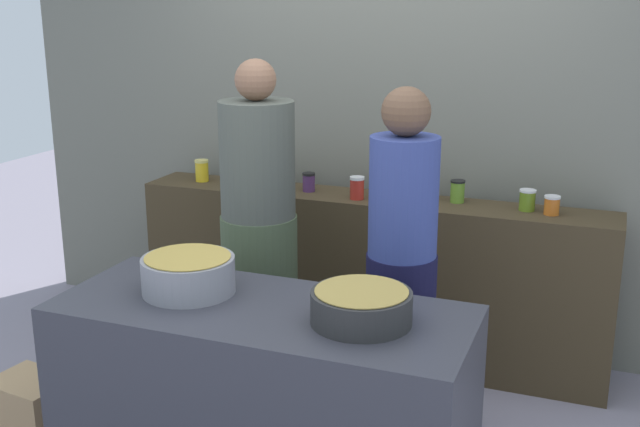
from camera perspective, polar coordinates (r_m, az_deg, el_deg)
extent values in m
cube|color=slate|center=(4.57, 5.06, 8.92)|extent=(4.80, 0.12, 3.00)
cube|color=#40331F|center=(4.48, 3.48, -4.68)|extent=(2.70, 0.36, 0.95)
cube|color=#383942|center=(3.32, -4.18, -13.50)|extent=(1.70, 0.70, 0.83)
cylinder|color=gold|center=(4.75, -8.68, 3.06)|extent=(0.08, 0.08, 0.12)
cylinder|color=#D6C666|center=(4.74, -8.71, 3.83)|extent=(0.08, 0.08, 0.01)
cylinder|color=#225A39|center=(4.66, -5.74, 2.94)|extent=(0.08, 0.08, 0.12)
cylinder|color=#D6C666|center=(4.64, -5.76, 3.74)|extent=(0.08, 0.08, 0.01)
cylinder|color=#3D532B|center=(4.54, -4.46, 2.56)|extent=(0.07, 0.07, 0.11)
cylinder|color=black|center=(4.53, -4.47, 3.29)|extent=(0.08, 0.08, 0.01)
cylinder|color=gold|center=(4.50, -3.26, 2.36)|extent=(0.08, 0.08, 0.09)
cylinder|color=black|center=(4.49, -3.27, 3.03)|extent=(0.08, 0.08, 0.01)
cylinder|color=#4E2D5D|center=(4.45, -0.83, 2.24)|extent=(0.07, 0.07, 0.09)
cylinder|color=black|center=(4.44, -0.83, 2.92)|extent=(0.07, 0.07, 0.01)
cylinder|color=#B0291F|center=(4.28, 2.74, 1.79)|extent=(0.08, 0.08, 0.11)
cylinder|color=silver|center=(4.27, 2.75, 2.62)|extent=(0.08, 0.08, 0.02)
cylinder|color=#D75E22|center=(4.33, 4.50, 1.88)|extent=(0.09, 0.09, 0.10)
cylinder|color=silver|center=(4.32, 4.51, 2.63)|extent=(0.09, 0.09, 0.01)
cylinder|color=#2F4A2D|center=(4.32, 7.70, 1.62)|extent=(0.09, 0.09, 0.09)
cylinder|color=black|center=(4.31, 7.72, 2.27)|extent=(0.09, 0.09, 0.01)
cylinder|color=olive|center=(4.27, 10.07, 1.55)|extent=(0.08, 0.08, 0.11)
cylinder|color=black|center=(4.26, 10.11, 2.34)|extent=(0.08, 0.08, 0.01)
cylinder|color=olive|center=(4.19, 14.99, 0.89)|extent=(0.08, 0.08, 0.10)
cylinder|color=silver|center=(4.17, 15.04, 1.63)|extent=(0.09, 0.09, 0.01)
cylinder|color=#C9631E|center=(4.14, 16.67, 0.51)|extent=(0.08, 0.08, 0.09)
cylinder|color=silver|center=(4.13, 16.73, 1.17)|extent=(0.08, 0.08, 0.01)
cylinder|color=gray|center=(3.30, -9.64, -4.47)|extent=(0.39, 0.39, 0.15)
cylinder|color=#BA9A46|center=(3.28, -9.71, -3.16)|extent=(0.36, 0.36, 0.00)
cylinder|color=#2D2D2D|center=(2.97, 3.06, -6.91)|extent=(0.39, 0.39, 0.13)
cylinder|color=#AD9146|center=(2.94, 3.07, -5.71)|extent=(0.36, 0.36, 0.00)
cylinder|color=#4C5C3F|center=(4.11, -4.40, -6.60)|extent=(0.39, 0.39, 0.95)
cylinder|color=#51554C|center=(3.88, -4.64, 3.97)|extent=(0.38, 0.38, 0.58)
sphere|color=#8C6047|center=(3.82, -4.77, 9.78)|extent=(0.20, 0.20, 0.20)
cylinder|color=#151536|center=(3.73, 5.84, -9.55)|extent=(0.33, 0.33, 0.89)
cylinder|color=#37458E|center=(3.49, 6.16, 1.23)|extent=(0.31, 0.31, 0.55)
sphere|color=brown|center=(3.41, 6.35, 7.46)|extent=(0.22, 0.22, 0.22)
cube|color=tan|center=(4.09, -20.39, -13.02)|extent=(0.39, 0.33, 0.27)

